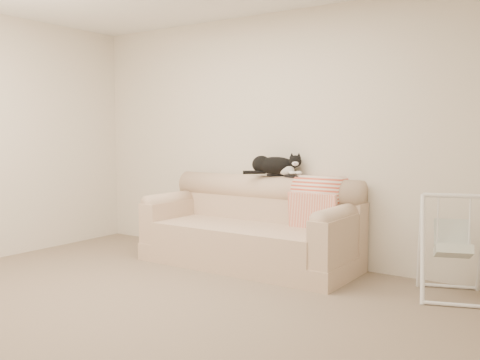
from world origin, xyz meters
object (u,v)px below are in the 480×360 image
at_px(baby_swing, 453,246).
at_px(remote_b, 292,176).
at_px(tuxedo_cat, 275,165).
at_px(remote_a, 275,175).
at_px(sofa, 252,230).

bearing_deg(baby_swing, remote_b, 171.89).
distance_m(remote_b, tuxedo_cat, 0.23).
relative_size(remote_a, baby_swing, 0.21).
height_order(remote_a, tuxedo_cat, tuxedo_cat).
relative_size(remote_b, tuxedo_cat, 0.31).
relative_size(remote_a, tuxedo_cat, 0.31).
bearing_deg(sofa, remote_b, 33.20).
distance_m(remote_a, tuxedo_cat, 0.10).
height_order(sofa, baby_swing, sofa).
distance_m(sofa, remote_a, 0.63).
bearing_deg(sofa, tuxedo_cat, 60.13).
relative_size(sofa, baby_swing, 2.55).
distance_m(remote_a, remote_b, 0.22).
bearing_deg(remote_a, remote_b, -8.27).
height_order(remote_b, baby_swing, remote_b).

